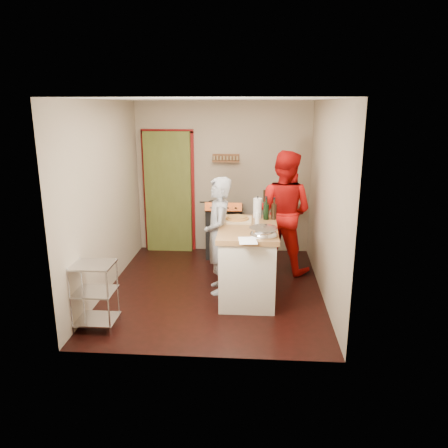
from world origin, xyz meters
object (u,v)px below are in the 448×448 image
(person_red, at_px, (284,212))
(wire_shelving, at_px, (94,292))
(person_stripe, at_px, (218,236))
(stove, at_px, (225,231))
(island, at_px, (248,260))

(person_red, bearing_deg, wire_shelving, 67.74)
(person_red, bearing_deg, person_stripe, 69.54)
(stove, bearing_deg, person_stripe, -89.37)
(wire_shelving, height_order, person_red, person_red)
(island, distance_m, person_stripe, 0.52)
(person_red, bearing_deg, stove, -5.92)
(stove, xyz_separation_m, person_stripe, (0.02, -1.48, 0.36))
(stove, bearing_deg, person_red, -31.98)
(stove, height_order, island, island)
(stove, relative_size, wire_shelving, 1.26)
(island, bearing_deg, person_stripe, 164.63)
(person_stripe, bearing_deg, wire_shelving, -58.47)
(island, bearing_deg, wire_shelving, -149.65)
(wire_shelving, relative_size, person_red, 0.43)
(person_red, bearing_deg, island, 88.46)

